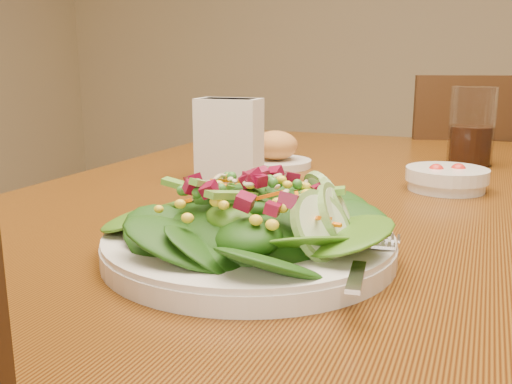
% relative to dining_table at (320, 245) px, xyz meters
% --- Properties ---
extents(dining_table, '(0.90, 1.40, 0.75)m').
position_rel_dining_table_xyz_m(dining_table, '(0.00, 0.00, 0.00)').
color(dining_table, brown).
rests_on(dining_table, ground_plane).
extents(chair_far, '(0.53, 0.53, 0.92)m').
position_rel_dining_table_xyz_m(chair_far, '(0.22, 0.84, -0.16)').
color(chair_far, '#311C0F').
rests_on(chair_far, ground_plane).
extents(salad_plate, '(0.31, 0.31, 0.09)m').
position_rel_dining_table_xyz_m(salad_plate, '(0.03, -0.37, 0.13)').
color(salad_plate, silver).
rests_on(salad_plate, dining_table).
extents(bread_plate, '(0.14, 0.14, 0.07)m').
position_rel_dining_table_xyz_m(bread_plate, '(-0.13, 0.14, 0.13)').
color(bread_plate, silver).
rests_on(bread_plate, dining_table).
extents(tomato_bowl, '(0.13, 0.13, 0.04)m').
position_rel_dining_table_xyz_m(tomato_bowl, '(0.19, 0.05, 0.12)').
color(tomato_bowl, silver).
rests_on(tomato_bowl, dining_table).
extents(drinking_glass, '(0.09, 0.09, 0.15)m').
position_rel_dining_table_xyz_m(drinking_glass, '(0.22, 0.31, 0.17)').
color(drinking_glass, silver).
rests_on(drinking_glass, dining_table).
extents(napkin_holder, '(0.11, 0.06, 0.14)m').
position_rel_dining_table_xyz_m(napkin_holder, '(-0.17, -0.01, 0.18)').
color(napkin_holder, white).
rests_on(napkin_holder, dining_table).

